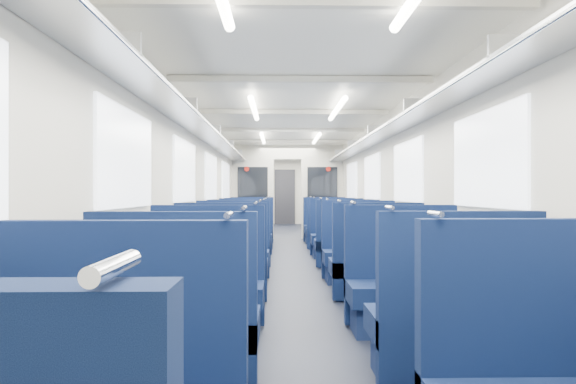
{
  "coord_description": "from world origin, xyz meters",
  "views": [
    {
      "loc": [
        -0.22,
        -8.93,
        1.16
      ],
      "look_at": [
        -0.0,
        2.73,
        1.17
      ],
      "focal_mm": 30.34,
      "sensor_mm": 36.0,
      "label": 1
    }
  ],
  "objects": [
    {
      "name": "seat_9",
      "position": [
        0.83,
        -3.65,
        0.33
      ],
      "size": [
        0.97,
        0.53,
        1.08
      ],
      "color": "#0E1D44",
      "rests_on": "floor"
    },
    {
      "name": "wall_far",
      "position": [
        0.0,
        9.0,
        1.18
      ],
      "size": [
        2.8,
        0.02,
        2.35
      ],
      "primitive_type": "cube",
      "color": "#BCB8A8",
      "rests_on": "floor"
    },
    {
      "name": "seat_5",
      "position": [
        0.83,
        -5.99,
        0.33
      ],
      "size": [
        0.97,
        0.53,
        1.08
      ],
      "color": "#0E1D44",
      "rests_on": "floor"
    },
    {
      "name": "seat_15",
      "position": [
        0.83,
        -0.24,
        0.33
      ],
      "size": [
        0.97,
        0.53,
        1.08
      ],
      "color": "#0E1D44",
      "rests_on": "floor"
    },
    {
      "name": "dado_left",
      "position": [
        -1.39,
        0.0,
        0.35
      ],
      "size": [
        0.03,
        17.9,
        0.7
      ],
      "primitive_type": "cube",
      "color": "#111B38",
      "rests_on": "floor"
    },
    {
      "name": "ceiling_fittings",
      "position": [
        0.0,
        -0.26,
        2.29
      ],
      "size": [
        2.7,
        16.06,
        0.11
      ],
      "color": "beige",
      "rests_on": "ceiling"
    },
    {
      "name": "seat_7",
      "position": [
        0.83,
        -4.87,
        0.33
      ],
      "size": [
        0.97,
        0.53,
        1.08
      ],
      "color": "#0E1D44",
      "rests_on": "floor"
    },
    {
      "name": "ceiling",
      "position": [
        0.0,
        0.0,
        2.35
      ],
      "size": [
        2.8,
        18.0,
        0.01
      ],
      "primitive_type": "cube",
      "color": "silver",
      "rests_on": "wall_left"
    },
    {
      "name": "luggage_rack_left",
      "position": [
        -1.21,
        0.0,
        1.97
      ],
      "size": [
        0.36,
        17.4,
        0.18
      ],
      "color": "#B2B5BA",
      "rests_on": "wall_left"
    },
    {
      "name": "seat_16",
      "position": [
        -0.83,
        0.96,
        0.33
      ],
      "size": [
        0.97,
        0.53,
        1.08
      ],
      "color": "#0E1D44",
      "rests_on": "floor"
    },
    {
      "name": "seat_11",
      "position": [
        0.83,
        -2.63,
        0.33
      ],
      "size": [
        0.97,
        0.53,
        1.08
      ],
      "color": "#0E1D44",
      "rests_on": "floor"
    },
    {
      "name": "seat_12",
      "position": [
        -0.83,
        -1.36,
        0.33
      ],
      "size": [
        0.97,
        0.53,
        1.08
      ],
      "color": "#0E1D44",
      "rests_on": "floor"
    },
    {
      "name": "dado_right",
      "position": [
        1.39,
        0.0,
        0.35
      ],
      "size": [
        0.03,
        17.9,
        0.7
      ],
      "primitive_type": "cube",
      "color": "#111B38",
      "rests_on": "floor"
    },
    {
      "name": "wall_left",
      "position": [
        -1.4,
        0.0,
        1.18
      ],
      "size": [
        0.02,
        18.0,
        2.35
      ],
      "primitive_type": "cube",
      "color": "#BCB8A8",
      "rests_on": "floor"
    },
    {
      "name": "windows",
      "position": [
        0.0,
        -0.46,
        1.42
      ],
      "size": [
        2.78,
        15.6,
        0.75
      ],
      "color": "white",
      "rests_on": "wall_left"
    },
    {
      "name": "luggage_rack_right",
      "position": [
        1.21,
        0.0,
        1.97
      ],
      "size": [
        0.36,
        17.4,
        0.18
      ],
      "color": "#B2B5BA",
      "rests_on": "wall_right"
    },
    {
      "name": "bulkhead",
      "position": [
        -0.0,
        3.31,
        1.23
      ],
      "size": [
        2.8,
        0.1,
        2.35
      ],
      "color": "beige",
      "rests_on": "floor"
    },
    {
      "name": "seat_17",
      "position": [
        0.83,
        0.98,
        0.33
      ],
      "size": [
        0.97,
        0.53,
        1.08
      ],
      "color": "#0E1D44",
      "rests_on": "floor"
    },
    {
      "name": "seat_13",
      "position": [
        0.83,
        -1.38,
        0.33
      ],
      "size": [
        0.97,
        0.53,
        1.08
      ],
      "color": "#0E1D44",
      "rests_on": "floor"
    },
    {
      "name": "seat_10",
      "position": [
        -0.83,
        -2.6,
        0.33
      ],
      "size": [
        0.97,
        0.53,
        1.08
      ],
      "color": "#0E1D44",
      "rests_on": "floor"
    },
    {
      "name": "seat_8",
      "position": [
        -0.83,
        -3.7,
        0.33
      ],
      "size": [
        0.97,
        0.53,
        1.08
      ],
      "color": "#0E1D44",
      "rests_on": "floor"
    },
    {
      "name": "floor",
      "position": [
        0.0,
        0.0,
        0.0
      ],
      "size": [
        2.8,
        18.0,
        0.01
      ],
      "primitive_type": "cube",
      "color": "black",
      "rests_on": "ground"
    },
    {
      "name": "seat_19",
      "position": [
        0.83,
        2.18,
        0.33
      ],
      "size": [
        0.97,
        0.53,
        1.08
      ],
      "color": "#0E1D44",
      "rests_on": "floor"
    },
    {
      "name": "seat_18",
      "position": [
        -0.83,
        1.97,
        0.33
      ],
      "size": [
        0.97,
        0.53,
        1.08
      ],
      "color": "#0E1D44",
      "rests_on": "floor"
    },
    {
      "name": "seat_6",
      "position": [
        -0.83,
        -4.88,
        0.33
      ],
      "size": [
        0.97,
        0.53,
        1.08
      ],
      "color": "#0E1D44",
      "rests_on": "floor"
    },
    {
      "name": "wall_right",
      "position": [
        1.4,
        0.0,
        1.18
      ],
      "size": [
        0.02,
        18.0,
        2.35
      ],
      "primitive_type": "cube",
      "color": "#BCB8A8",
      "rests_on": "floor"
    },
    {
      "name": "seat_4",
      "position": [
        -0.83,
        -6.03,
        0.33
      ],
      "size": [
        0.97,
        0.53,
        1.08
      ],
      "color": "#0E1D44",
      "rests_on": "floor"
    },
    {
      "name": "end_door",
      "position": [
        0.0,
        8.94,
        1.0
      ],
      "size": [
        0.75,
        0.06,
        2.0
      ],
      "primitive_type": "cube",
      "color": "black",
      "rests_on": "floor"
    },
    {
      "name": "seat_14",
      "position": [
        -0.83,
        -0.12,
        0.33
      ],
      "size": [
        0.97,
        0.53,
        1.08
      ],
      "color": "#0E1D44",
      "rests_on": "floor"
    }
  ]
}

